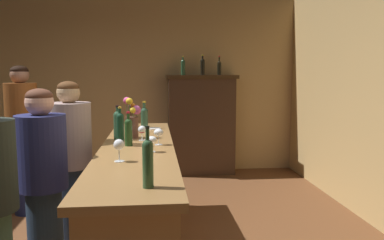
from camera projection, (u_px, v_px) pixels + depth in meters
The scene contains 21 objects.
wall_back at pixel (118, 86), 6.41m from camera, with size 5.97×0.12×2.86m, color tan.
bar_counter at pixel (138, 204), 3.39m from camera, with size 0.61×3.02×1.02m.
display_cabinet at pixel (201, 123), 6.33m from camera, with size 1.14×0.41×1.61m.
wine_bottle_syrah at pixel (129, 131), 3.32m from camera, with size 0.07×0.07×0.29m.
wine_bottle_pinot at pixel (131, 114), 4.51m from camera, with size 0.07×0.07×0.33m.
wine_bottle_merlot at pixel (144, 117), 4.37m from camera, with size 0.08×0.08×0.30m.
wine_bottle_malbec at pixel (120, 127), 3.41m from camera, with size 0.07×0.07×0.33m.
wine_bottle_chardonnay at pixel (118, 124), 3.63m from camera, with size 0.08×0.08×0.32m.
wine_bottle_rose at pixel (148, 161), 2.10m from camera, with size 0.06×0.06×0.34m.
wine_glass_front at pixel (142, 130), 3.59m from camera, with size 0.07×0.07×0.14m.
wine_glass_mid at pixel (152, 140), 3.06m from camera, with size 0.08×0.08×0.13m.
wine_glass_rear at pixel (119, 145), 2.73m from camera, with size 0.08×0.08×0.16m.
wine_glass_spare at pixel (159, 133), 3.37m from camera, with size 0.08×0.08×0.14m.
flower_arrangement at pixel (132, 120), 3.72m from camera, with size 0.17×0.12×0.39m.
cheese_plate at pixel (154, 129), 4.33m from camera, with size 0.16×0.16×0.01m, color white.
display_bottle_left at pixel (183, 66), 6.19m from camera, with size 0.07×0.07×0.30m.
display_bottle_midleft at pixel (203, 66), 6.22m from camera, with size 0.07×0.07×0.32m.
display_bottle_center at pixel (219, 67), 6.24m from camera, with size 0.07×0.07×0.30m.
patron_tall at pixel (43, 181), 2.94m from camera, with size 0.37×0.37×1.53m.
patron_in_navy at pixel (23, 133), 4.49m from camera, with size 0.36×0.36×1.73m.
patron_redhead at pixel (71, 160), 3.55m from camera, with size 0.38×0.38×1.57m.
Camera 1 is at (0.59, -3.15, 1.64)m, focal length 36.54 mm.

